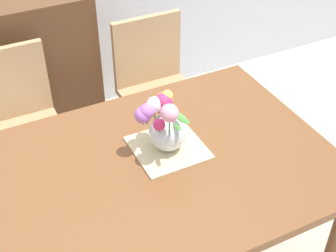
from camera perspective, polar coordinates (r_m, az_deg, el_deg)
dining_table at (r=2.03m, az=-1.35°, el=-6.50°), size 1.47×1.04×0.74m
chair_left at (r=2.69m, az=-17.19°, el=0.65°), size 0.42×0.42×0.90m
chair_right at (r=2.86m, az=-1.46°, el=5.07°), size 0.42×0.42×0.90m
placemat at (r=2.05m, az=0.00°, el=-2.55°), size 0.29×0.29×0.01m
flower_vase at (r=1.97m, az=-0.41°, el=0.28°), size 0.22×0.26×0.28m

